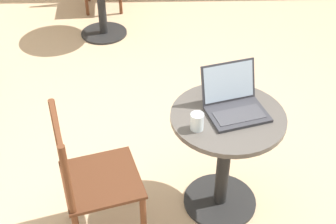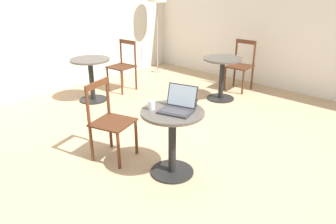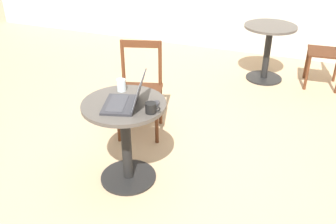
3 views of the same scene
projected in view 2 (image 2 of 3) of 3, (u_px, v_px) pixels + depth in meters
name	position (u px, v px, depth m)	size (l,w,h in m)	color
ground_plane	(175.00, 154.00, 3.93)	(16.00, 16.00, 0.00)	tan
wall_back	(30.00, 17.00, 5.44)	(9.40, 0.06, 2.70)	silver
wall_side	(300.00, 16.00, 5.61)	(0.06, 9.40, 2.70)	silver
cafe_table_near	(172.00, 132.00, 3.38)	(0.65, 0.65, 0.72)	black
cafe_table_mid	(222.00, 71.00, 5.53)	(0.65, 0.65, 0.72)	black
cafe_table_far	(91.00, 72.00, 5.47)	(0.65, 0.65, 0.72)	black
chair_near_back	(110.00, 121.00, 3.72)	(0.52, 0.52, 0.91)	#562D19
chair_mid_right	(241.00, 66.00, 6.04)	(0.45, 0.45, 0.91)	#562D19
chair_far_right	(123.00, 66.00, 6.02)	(0.45, 0.45, 0.91)	#562D19
floor_lamp	(157.00, 0.00, 6.82)	(0.41, 0.41, 1.72)	#9E937F
laptop	(178.00, 106.00, 3.28)	(0.38, 0.39, 0.24)	#2D2D33
mouse	(184.00, 102.00, 3.48)	(0.06, 0.10, 0.03)	#2D2D33
mug	(193.00, 102.00, 3.41)	(0.12, 0.08, 0.08)	black
drinking_glass	(151.00, 105.00, 3.31)	(0.07, 0.07, 0.10)	silver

